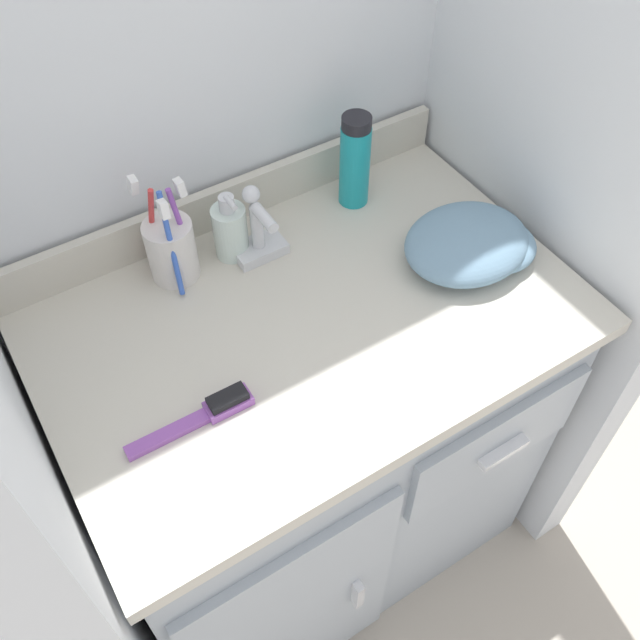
# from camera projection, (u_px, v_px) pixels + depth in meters

# --- Properties ---
(ground_plane) EXTENTS (6.00, 6.00, 0.00)m
(ground_plane) POSITION_uv_depth(u_px,v_px,m) (314.00, 526.00, 1.77)
(ground_plane) COLOR #ADA393
(wall_back) EXTENTS (1.04, 0.08, 2.20)m
(wall_back) POSITION_uv_depth(u_px,v_px,m) (197.00, 58.00, 1.10)
(wall_back) COLOR silver
(wall_back) RESTS_ON ground_plane
(wall_right) EXTENTS (0.08, 0.64, 2.20)m
(wall_right) POSITION_uv_depth(u_px,v_px,m) (578.00, 67.00, 1.08)
(wall_right) COLOR silver
(wall_right) RESTS_ON ground_plane
(vanity) EXTENTS (0.86, 0.58, 0.81)m
(vanity) POSITION_uv_depth(u_px,v_px,m) (313.00, 442.00, 1.44)
(vanity) COLOR #9EA8B2
(vanity) RESTS_ON ground_plane
(backsplash) EXTENTS (0.86, 0.02, 0.08)m
(backsplash) POSITION_uv_depth(u_px,v_px,m) (230.00, 202.00, 1.26)
(backsplash) COLOR beige
(backsplash) RESTS_ON vanity
(sink_faucet) EXTENTS (0.09, 0.09, 0.14)m
(sink_faucet) POSITION_uv_depth(u_px,v_px,m) (258.00, 233.00, 1.19)
(sink_faucet) COLOR silver
(sink_faucet) RESTS_ON vanity
(toothbrush_cup) EXTENTS (0.08, 0.11, 0.20)m
(toothbrush_cup) POSITION_uv_depth(u_px,v_px,m) (171.00, 248.00, 1.16)
(toothbrush_cup) COLOR silver
(toothbrush_cup) RESTS_ON vanity
(soap_dispenser) EXTENTS (0.06, 0.06, 0.13)m
(soap_dispenser) POSITION_uv_depth(u_px,v_px,m) (230.00, 230.00, 1.19)
(soap_dispenser) COLOR silver
(soap_dispenser) RESTS_ON vanity
(shaving_cream_can) EXTENTS (0.05, 0.05, 0.18)m
(shaving_cream_can) POSITION_uv_depth(u_px,v_px,m) (355.00, 161.00, 1.25)
(shaving_cream_can) COLOR teal
(shaving_cream_can) RESTS_ON vanity
(hairbrush) EXTENTS (0.19, 0.03, 0.03)m
(hairbrush) POSITION_uv_depth(u_px,v_px,m) (208.00, 413.00, 1.01)
(hairbrush) COLOR purple
(hairbrush) RESTS_ON vanity
(hand_towel) EXTENTS (0.23, 0.19, 0.07)m
(hand_towel) POSITION_uv_depth(u_px,v_px,m) (474.00, 244.00, 1.20)
(hand_towel) COLOR #6B8EA8
(hand_towel) RESTS_ON vanity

